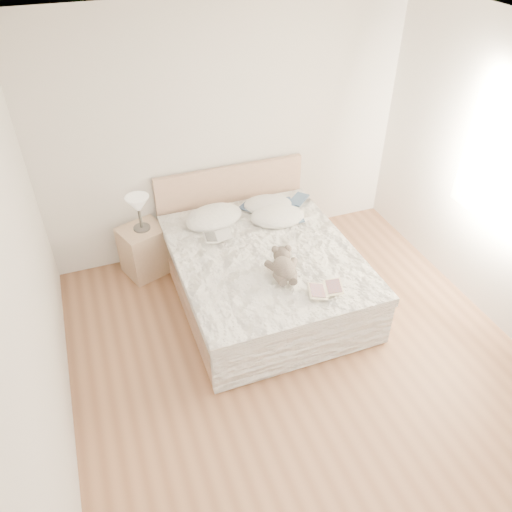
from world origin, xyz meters
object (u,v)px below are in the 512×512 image
(bed, at_px, (262,270))
(table_lamp, at_px, (138,206))
(nightstand, at_px, (145,250))
(childrens_book, at_px, (325,290))
(photo_book, at_px, (218,237))
(teddy_bear, at_px, (284,275))

(bed, height_order, table_lamp, bed)
(bed, distance_m, table_lamp, 1.42)
(nightstand, distance_m, table_lamp, 0.56)
(childrens_book, bearing_deg, photo_book, 137.92)
(photo_book, relative_size, teddy_bear, 0.75)
(bed, height_order, nightstand, bed)
(childrens_book, bearing_deg, nightstand, 146.96)
(bed, bearing_deg, nightstand, 143.15)
(teddy_bear, bearing_deg, nightstand, 139.28)
(table_lamp, xyz_separation_m, teddy_bear, (1.06, -1.33, -0.19))
(bed, relative_size, nightstand, 3.83)
(nightstand, bearing_deg, childrens_book, -50.38)
(bed, distance_m, childrens_book, 0.93)
(photo_book, bearing_deg, childrens_book, -53.51)
(table_lamp, relative_size, childrens_book, 1.20)
(nightstand, relative_size, table_lamp, 1.45)
(bed, distance_m, photo_book, 0.57)
(bed, xyz_separation_m, teddy_bear, (0.01, -0.53, 0.34))
(childrens_book, bearing_deg, bed, 126.08)
(nightstand, relative_size, photo_book, 1.94)
(nightstand, xyz_separation_m, childrens_book, (1.34, -1.62, 0.35))
(photo_book, height_order, teddy_bear, teddy_bear)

